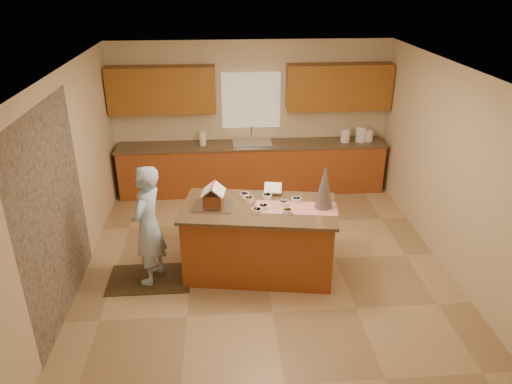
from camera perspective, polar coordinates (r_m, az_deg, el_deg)
floor at (r=6.98m, az=0.95°, el=-8.14°), size 5.50×5.50×0.00m
ceiling at (r=5.96m, az=1.14°, el=14.21°), size 5.50×5.50×0.00m
wall_back at (r=8.94m, az=-0.60°, el=8.91°), size 5.50×5.50×0.00m
wall_front at (r=3.97m, az=4.78°, el=-13.25°), size 5.50×5.50×0.00m
wall_left at (r=6.62m, az=-21.07°, el=1.37°), size 5.50×5.50×0.00m
wall_right at (r=7.02m, az=21.81°, el=2.58°), size 5.50×5.50×0.00m
stone_accent at (r=5.96m, az=-22.71°, el=-2.55°), size 0.00×2.50×2.50m
window_curtain at (r=8.84m, az=-0.60°, el=10.73°), size 1.05×0.03×1.00m
back_counter_base at (r=8.95m, az=-0.45°, el=2.78°), size 4.80×0.60×0.88m
back_counter_top at (r=8.79m, az=-0.46°, el=5.56°), size 4.85×0.63×0.04m
upper_cabinet_left at (r=8.67m, az=-11.03°, el=11.72°), size 1.85×0.35×0.80m
upper_cabinet_right at (r=8.87m, az=9.74°, el=12.10°), size 1.85×0.35×0.80m
sink at (r=8.80m, az=-0.46°, el=5.50°), size 0.70×0.45×0.12m
faucet at (r=8.91m, az=-0.54°, el=6.91°), size 0.03×0.03×0.28m
island_base at (r=6.54m, az=0.34°, el=-5.77°), size 2.04×1.25×0.94m
island_top at (r=6.31m, az=0.35°, el=-1.93°), size 2.14×1.34×0.04m
table_runner at (r=6.28m, az=4.72°, el=-1.89°), size 1.11×0.55×0.01m
baking_tray at (r=6.31m, az=-4.99°, el=-1.67°), size 0.54×0.43×0.03m
cookbook at (r=6.61m, az=2.00°, el=0.49°), size 0.26×0.22×0.10m
tinsel_tree at (r=6.22m, az=8.05°, el=0.61°), size 0.27×0.27×0.59m
rug at (r=6.76m, az=-12.38°, el=-9.94°), size 1.09×0.71×0.01m
boy at (r=6.34m, az=-12.59°, el=-3.88°), size 0.56×0.68×1.61m
canister_a at (r=9.02m, az=10.48°, el=6.57°), size 0.17×0.17×0.24m
canister_b at (r=9.09m, az=12.28°, el=6.71°), size 0.20×0.20×0.28m
canister_c at (r=9.14m, az=13.14°, el=6.51°), size 0.15×0.15×0.22m
paper_towel at (r=8.73m, az=-6.31°, el=6.31°), size 0.12×0.12×0.26m
gingerbread_house at (r=6.26m, az=-5.03°, el=-0.64°), size 0.33×0.34×0.30m
candy_bowls at (r=6.34m, az=1.47°, el=-1.27°), size 0.81×0.65×0.06m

